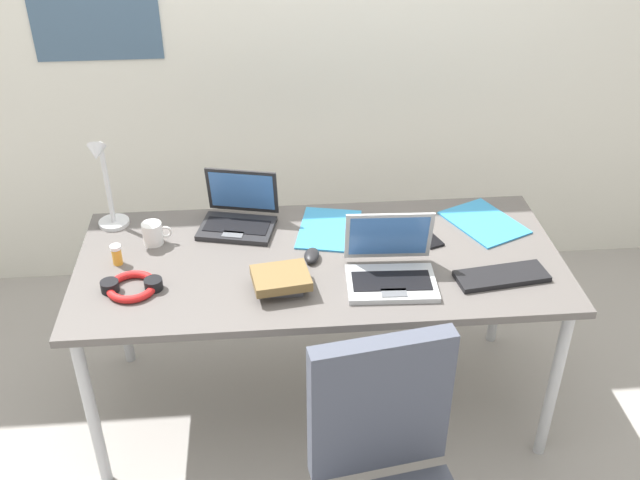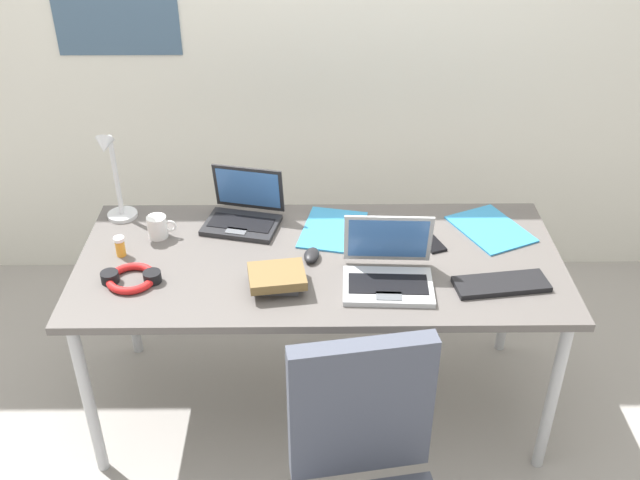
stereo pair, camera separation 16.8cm
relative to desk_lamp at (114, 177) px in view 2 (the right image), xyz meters
The scene contains 15 objects.
ground_plane 1.26m from the desk_lamp, 19.03° to the right, with size 12.00×12.00×0.00m, color gray.
wall_back 1.20m from the desk_lamp, 45.90° to the left, with size 6.00×0.13×2.60m.
desk 0.88m from the desk_lamp, 19.03° to the right, with size 1.80×0.80×0.74m.
desk_lamp is the anchor object (origin of this frame).
laptop_near_mouse 0.52m from the desk_lamp, ahead, with size 0.33×0.29×0.22m.
laptop_by_keyboard 1.13m from the desk_lamp, 22.51° to the right, with size 0.33×0.28×0.23m.
external_keyboard 1.52m from the desk_lamp, 17.79° to the right, with size 0.33×0.12×0.02m, color black.
computer_mouse 0.84m from the desk_lamp, 20.12° to the right, with size 0.06×0.10×0.03m, color black.
cell_phone 1.26m from the desk_lamp, ahead, with size 0.06×0.14×0.01m, color black.
headphones 0.47m from the desk_lamp, 72.81° to the right, with size 0.21×0.18×0.04m.
pill_bottle 0.30m from the desk_lamp, 77.25° to the right, with size 0.04×0.04×0.08m.
book_stack 0.81m from the desk_lamp, 35.19° to the right, with size 0.22×0.18×0.07m.
paper_folder_mid_desk 1.49m from the desk_lamp, ahead, with size 0.23×0.31×0.01m, color #338CC6.
paper_folder_back_right 0.88m from the desk_lamp, ahead, with size 0.23×0.31×0.01m, color #338CC6.
coffee_mug 0.26m from the desk_lamp, 34.52° to the right, with size 0.11×0.08×0.09m.
Camera 2 is at (-0.02, -2.26, 2.27)m, focal length 41.25 mm.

